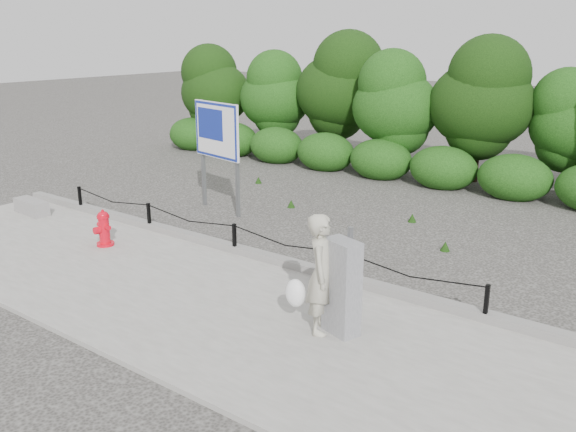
# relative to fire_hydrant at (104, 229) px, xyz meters

# --- Properties ---
(ground) EXTENTS (90.00, 90.00, 0.00)m
(ground) POSITION_rel_fire_hydrant_xyz_m (2.42, 1.25, -0.44)
(ground) COLOR #2D2B28
(ground) RESTS_ON ground
(sidewalk) EXTENTS (14.00, 4.00, 0.08)m
(sidewalk) POSITION_rel_fire_hydrant_xyz_m (2.42, -0.75, -0.40)
(sidewalk) COLOR gray
(sidewalk) RESTS_ON ground
(curb) EXTENTS (14.00, 0.22, 0.14)m
(curb) POSITION_rel_fire_hydrant_xyz_m (2.42, 1.30, -0.29)
(curb) COLOR slate
(curb) RESTS_ON sidewalk
(chain_barrier) EXTENTS (10.06, 0.06, 0.60)m
(chain_barrier) POSITION_rel_fire_hydrant_xyz_m (2.42, 1.25, 0.02)
(chain_barrier) COLOR black
(chain_barrier) RESTS_ON sidewalk
(treeline) EXTENTS (20.25, 3.82, 5.20)m
(treeline) POSITION_rel_fire_hydrant_xyz_m (3.85, 10.16, 2.11)
(treeline) COLOR black
(treeline) RESTS_ON ground
(fire_hydrant) EXTENTS (0.40, 0.42, 0.75)m
(fire_hydrant) POSITION_rel_fire_hydrant_xyz_m (0.00, 0.00, 0.00)
(fire_hydrant) COLOR red
(fire_hydrant) RESTS_ON sidewalk
(pedestrian) EXTENTS (0.83, 0.76, 1.77)m
(pedestrian) POSITION_rel_fire_hydrant_xyz_m (5.57, -0.45, 0.50)
(pedestrian) COLOR #ADA994
(pedestrian) RESTS_ON sidewalk
(concrete_block) EXTENTS (1.08, 0.44, 0.34)m
(concrete_block) POSITION_rel_fire_hydrant_xyz_m (-3.29, 0.39, -0.19)
(concrete_block) COLOR gray
(concrete_block) RESTS_ON sidewalk
(utility_cabinet) EXTENTS (0.60, 0.46, 1.55)m
(utility_cabinet) POSITION_rel_fire_hydrant_xyz_m (5.86, -0.32, 0.34)
(utility_cabinet) COLOR #949496
(utility_cabinet) RESTS_ON sidewalk
(advertising_sign) EXTENTS (1.65, 0.43, 2.68)m
(advertising_sign) POSITION_rel_fire_hydrant_xyz_m (-0.03, 3.44, 1.45)
(advertising_sign) COLOR slate
(advertising_sign) RESTS_ON ground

